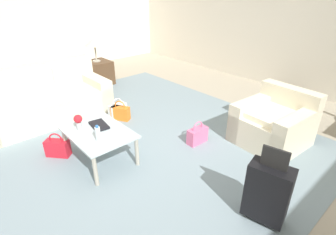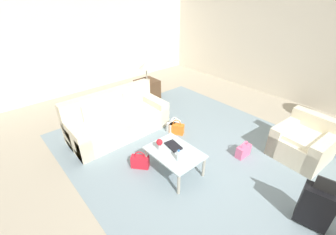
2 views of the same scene
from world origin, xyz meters
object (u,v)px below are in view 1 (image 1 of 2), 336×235
Objects in this scene: handbag_pink at (197,135)px; suitcase_black at (268,192)px; side_table at (98,73)px; couch at (43,102)px; coffee_table at (99,135)px; water_bottle at (98,134)px; handbag_white at (118,110)px; handbag_orange at (120,113)px; table_lamp at (94,42)px; flower_vase at (78,121)px; handbag_red at (58,148)px; armchair at (275,124)px; coffee_table_book at (99,125)px.

suitcase_black is at bearing -22.42° from handbag_pink.
side_table is 1.61× the size of handbag_pink.
handbag_pink is (2.38, 1.39, -0.18)m from couch.
coffee_table is at bearing 3.18° from couch.
handbag_white is at bearing 140.26° from water_bottle.
water_bottle is 0.57× the size of handbag_orange.
table_lamp is at bearing 161.22° from handbag_white.
flower_vase is 0.57× the size of handbag_orange.
handbag_red is (-0.69, -0.30, -0.41)m from water_bottle.
coffee_table reaches higher than handbag_pink.
side_table is (-2.80, 1.50, -0.11)m from coffee_table.
handbag_orange is 1.49m from handbag_pink.
couch is 1.29m from handbag_white.
handbag_red is at bearing -124.95° from armchair.
water_bottle is at bearing 0.00° from couch.
handbag_white is (-0.49, 1.28, 0.00)m from handbag_red.
side_table is 2.06m from handbag_orange.
couch is at bearing -143.87° from armchair.
coffee_table is 2.12m from suitcase_black.
couch is at bearing -134.82° from handbag_orange.
water_bottle is 0.66× the size of coffee_table_book.
coffee_table is 1.63× the size of side_table.
suitcase_black reaches higher than handbag_white.
handbag_pink is at bearing -3.60° from table_lamp.
couch is 10.43× the size of flower_vase.
handbag_white is at bearing 50.15° from couch.
flower_vase is 1.70m from handbag_pink.
handbag_orange is at bearing 140.97° from coffee_table_book.
coffee_table is at bearing -28.18° from table_lamp.
couch is 1.80m from coffee_table.
coffee_table_book is 1.51× the size of flower_vase.
armchair is 1.62m from suitcase_black.
coffee_table_book reaches higher than handbag_pink.
handbag_pink is (0.80, 1.44, -0.44)m from flower_vase.
water_bottle reaches higher than coffee_table_book.
coffee_table reaches higher than handbag_white.
handbag_orange is (1.95, -0.64, -0.86)m from table_lamp.
water_bottle is 3.43m from table_lamp.
suitcase_black is at bearing 11.89° from couch.
armchair is 2.53m from coffee_table_book.
coffee_table_book is at bearing 6.12° from couch.
flower_vase is at bearing -32.60° from side_table.
armchair is 2.78× the size of handbag_white.
flower_vase is (1.58, -0.05, 0.26)m from couch.
table_lamp reaches higher than couch.
couch is 1.60m from flower_vase.
table_lamp reaches higher than handbag_red.
handbag_white is (-2.98, 0.18, -0.23)m from suitcase_black.
couch is 10.49× the size of water_bottle.
table_lamp reaches higher than handbag_orange.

